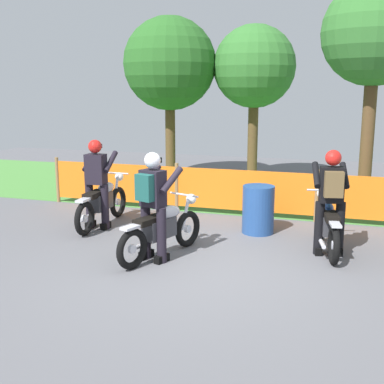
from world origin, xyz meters
name	(u,v)px	position (x,y,z in m)	size (l,w,h in m)	color
ground	(200,268)	(0.00, 0.00, -0.01)	(24.00, 24.00, 0.02)	#5B5B60
grass_verge	(264,191)	(0.00, 5.86, 0.01)	(24.00, 5.37, 0.01)	#4C8C3D
barrier_fence	(244,191)	(0.00, 3.17, 0.54)	(8.88, 0.08, 1.05)	olive
tree_leftmost	(170,64)	(-2.84, 6.58, 3.25)	(2.56, 2.56, 4.55)	brown
tree_near_left	(254,68)	(-0.58, 7.13, 3.15)	(2.25, 2.25, 4.31)	brown
tree_near_right	(375,35)	(2.38, 4.73, 3.71)	(2.22, 2.22, 4.87)	brown
motorcycle_lead	(327,224)	(1.75, 1.41, 0.44)	(0.63, 1.91, 0.91)	black
motorcycle_trailing	(162,229)	(-0.70, 0.29, 0.45)	(0.84, 1.87, 0.92)	black
motorcycle_third	(102,202)	(-2.46, 1.66, 0.46)	(0.59, 2.01, 0.95)	black
rider_lead	(331,197)	(1.80, 1.20, 0.95)	(0.63, 0.74, 1.69)	black
rider_trailing	(153,201)	(-0.77, 0.09, 0.95)	(0.67, 0.77, 1.69)	black
rider_third	(97,181)	(-2.46, 1.47, 0.92)	(0.54, 0.55, 1.69)	black
oil_drum	(258,209)	(0.50, 2.07, 0.44)	(0.58, 0.58, 0.88)	navy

